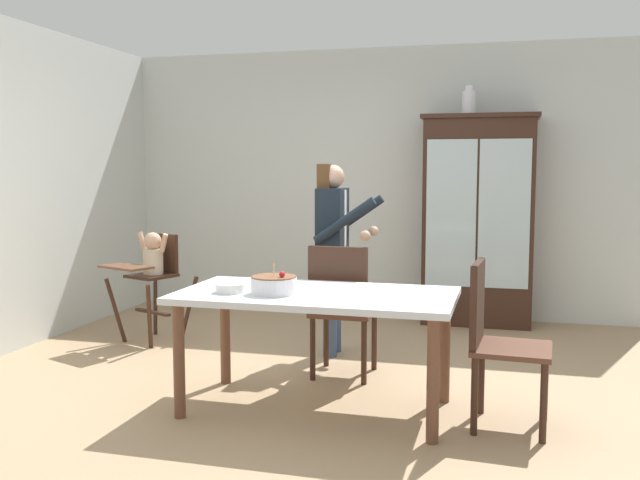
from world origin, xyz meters
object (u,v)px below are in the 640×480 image
Objects in this scene: dining_table at (316,306)px; adult_person at (333,235)px; dining_chair_right_end at (494,332)px; birthday_cake at (274,285)px; serving_bowl at (230,288)px; ceramic_vase at (469,102)px; high_chair_with_toddler at (152,266)px; dining_chair_far_side at (341,302)px; china_cabinet at (478,220)px.

adult_person is at bearing 98.94° from dining_table.
dining_chair_right_end reaches higher than dining_table.
birthday_cake is 0.28m from serving_bowl.
birthday_cake is at bearing 6.55° from serving_bowl.
birthday_cake reaches higher than serving_bowl.
high_chair_with_toddler is (-2.59, -1.40, -1.46)m from ceramic_vase.
high_chair_with_toddler is 0.99× the size of dining_chair_far_side.
china_cabinet is at bearing 72.28° from dining_table.
adult_person reaches higher than dining_table.
dining_chair_right_end reaches higher than birthday_cake.
high_chair_with_toddler is at bearing 143.84° from dining_table.
ceramic_vase is at bearing 10.53° from dining_chair_right_end.
birthday_cake is (-0.03, -1.41, -0.17)m from adult_person.
adult_person reaches higher than birthday_cake.
dining_chair_right_end is (1.27, -1.30, -0.41)m from adult_person.
dining_table is (0.20, -1.30, -0.32)m from adult_person.
dining_chair_right_end is at bearing 5.06° from serving_bowl.
china_cabinet reaches higher than dining_chair_right_end.
high_chair_with_toddler is 3.39× the size of birthday_cake.
adult_person is at bearing -124.02° from ceramic_vase.
serving_bowl is at bearing 58.25° from dining_chair_far_side.
china_cabinet is at bearing 68.72° from birthday_cake.
dining_chair_right_end is (1.06, -0.66, 0.00)m from dining_chair_far_side.
high_chair_with_toddler is 1.65m from adult_person.
ceramic_vase is 0.16× the size of dining_table.
ceramic_vase reaches higher than china_cabinet.
adult_person is at bearing 88.77° from birthday_cake.
dining_table is at bearing 15.69° from serving_bowl.
ceramic_vase is at bearing 178.05° from china_cabinet.
adult_person is 0.90× the size of dining_table.
dining_chair_right_end is (2.89, -1.34, -0.10)m from high_chair_with_toddler.
china_cabinet is at bearing -37.99° from adult_person.
china_cabinet is 2.78m from dining_chair_right_end.
birthday_cake is 1.56× the size of serving_bowl.
dining_table is 1.07m from dining_chair_right_end.
dining_chair_far_side is (-0.87, -2.07, -0.45)m from china_cabinet.
adult_person is (-1.08, -1.43, -0.04)m from china_cabinet.
high_chair_with_toddler is at bearing -152.62° from china_cabinet.
dining_table is at bearing -172.08° from adult_person.
dining_chair_far_side is 1.25m from dining_chair_right_end.
adult_person reaches higher than dining_chair_right_end.
birthday_cake is at bearing -109.34° from ceramic_vase.
ceramic_vase is at bearing 70.66° from birthday_cake.
dining_chair_far_side is at bearing -110.08° from ceramic_vase.
dining_chair_far_side is at bearing 57.38° from serving_bowl.
high_chair_with_toddler is at bearing 131.71° from serving_bowl.
dining_chair_far_side is at bearing 89.50° from dining_table.
adult_person is 1.35m from dining_table.
birthday_cake reaches higher than dining_table.
high_chair_with_toddler is at bearing -151.59° from ceramic_vase.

